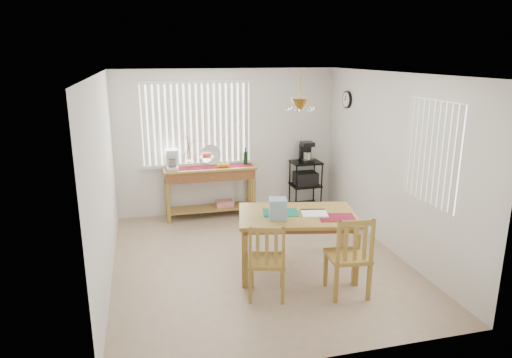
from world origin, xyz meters
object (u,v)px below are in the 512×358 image
object	(u,v)px
wire_cart	(305,180)
cart_items	(306,152)
dining_table	(297,221)
sideboard	(211,180)
chair_left	(267,261)
chair_right	(349,257)

from	to	relation	value
wire_cart	cart_items	distance (m)	0.54
wire_cart	dining_table	xyz separation A→B (m)	(-1.01, -2.42, 0.17)
sideboard	wire_cart	size ratio (longest dim) A/B	1.77
sideboard	chair_left	size ratio (longest dim) A/B	1.69
wire_cart	cart_items	bearing A→B (deg)	90.00
wire_cart	chair_left	distance (m)	3.39
dining_table	sideboard	bearing A→B (deg)	107.76
wire_cart	cart_items	world-z (taller)	cart_items
chair_right	wire_cart	bearing A→B (deg)	79.10
wire_cart	dining_table	size ratio (longest dim) A/B	0.54
cart_items	sideboard	bearing A→B (deg)	-179.91
sideboard	wire_cart	world-z (taller)	wire_cart
dining_table	chair_right	distance (m)	0.89
cart_items	chair_right	bearing A→B (deg)	-100.86
sideboard	chair_left	distance (m)	3.02
cart_items	dining_table	xyz separation A→B (m)	(-1.01, -2.43, -0.36)
wire_cart	chair_left	xyz separation A→B (m)	(-1.58, -3.00, -0.08)
cart_items	dining_table	bearing A→B (deg)	-112.55
wire_cart	dining_table	bearing A→B (deg)	-112.63
sideboard	dining_table	xyz separation A→B (m)	(0.78, -2.43, 0.04)
cart_items	chair_left	xyz separation A→B (m)	(-1.58, -3.01, -0.62)
chair_left	chair_right	size ratio (longest dim) A/B	0.93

